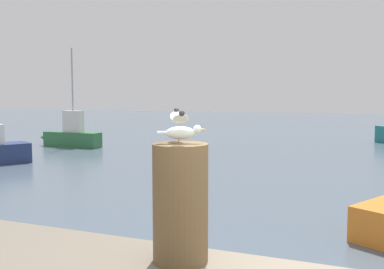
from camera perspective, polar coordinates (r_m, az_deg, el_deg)
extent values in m
cylinder|color=brown|center=(3.41, -1.55, -9.08)|extent=(0.44, 0.44, 0.94)
cylinder|color=tan|center=(3.31, -1.72, -0.96)|extent=(0.01, 0.01, 0.04)
cylinder|color=tan|center=(3.34, -1.77, -0.90)|extent=(0.01, 0.01, 0.04)
ellipsoid|color=white|center=(3.32, -1.58, 0.23)|extent=(0.25, 0.19, 0.10)
sphere|color=white|center=(3.33, 0.70, 0.72)|extent=(0.06, 0.06, 0.06)
cone|color=gold|center=(3.34, 1.63, 0.66)|extent=(0.05, 0.04, 0.02)
cube|color=white|center=(3.31, -4.08, 0.29)|extent=(0.10, 0.10, 0.01)
ellipsoid|color=white|center=(3.14, -1.53, 2.09)|extent=(0.22, 0.27, 0.09)
sphere|color=#2B2B2B|center=(3.03, -1.38, 2.86)|extent=(0.04, 0.04, 0.04)
ellipsoid|color=white|center=(3.48, -1.95, 2.39)|extent=(0.22, 0.27, 0.09)
sphere|color=#2B2B2B|center=(3.59, -2.08, 3.23)|extent=(0.04, 0.04, 0.04)
cube|color=#2D6B3D|center=(22.25, -15.61, -0.64)|extent=(3.04, 0.78, 0.74)
cone|color=#2D6B3D|center=(23.32, -18.92, -0.37)|extent=(0.68, 0.68, 0.67)
cube|color=silver|center=(22.13, -15.51, 1.69)|extent=(1.00, 0.45, 1.07)
cylinder|color=#A5A5A8|center=(22.10, -15.64, 7.06)|extent=(0.08, 0.08, 3.08)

